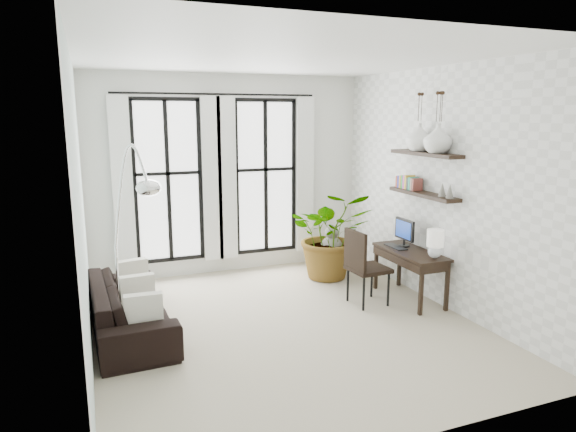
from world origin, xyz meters
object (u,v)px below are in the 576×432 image
arc_lamp (131,195)px  plant (331,234)px  buddha (331,253)px  desk_chair (363,263)px  desk (413,254)px  sofa (130,307)px

arc_lamp → plant: bearing=15.8°
arc_lamp → buddha: size_ratio=2.77×
desk_chair → arc_lamp: 3.13m
plant → desk_chair: plant is taller
buddha → desk: bearing=-72.8°
sofa → arc_lamp: bearing=-34.9°
sofa → desk_chair: 3.06m
plant → sofa: bearing=-161.9°
desk → buddha: size_ratio=1.49×
plant → buddha: (0.10, 0.17, -0.37)m
desk_chair → arc_lamp: size_ratio=0.47×
arc_lamp → desk_chair: bearing=-7.4°
sofa → buddha: bearing=-71.8°
buddha → arc_lamp: bearing=-161.8°
sofa → desk_chair: (3.04, -0.22, 0.29)m
sofa → buddha: size_ratio=2.63×
plant → arc_lamp: arc_lamp is taller
desk → arc_lamp: bearing=172.1°
arc_lamp → buddha: (3.16, 1.04, -1.29)m
desk → arc_lamp: arc_lamp is taller
plant → arc_lamp: bearing=-164.2°
arc_lamp → buddha: bearing=18.2°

